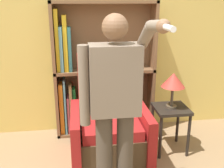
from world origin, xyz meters
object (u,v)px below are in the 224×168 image
table_lamp (173,81)px  bookcase (93,73)px  side_table (171,116)px  armchair (109,128)px  person_standing (115,104)px

table_lamp → bookcase: bearing=145.3°
side_table → table_lamp: bearing=180.0°
armchair → person_standing: 0.99m
bookcase → armchair: size_ratio=1.49×
table_lamp → armchair: bearing=-177.3°
bookcase → armchair: bearing=-78.6°
person_standing → armchair: bearing=86.3°
side_table → table_lamp: (-0.00, 0.00, 0.45)m
bookcase → armchair: 0.85m
bookcase → armchair: (0.13, -0.67, -0.51)m
table_lamp → side_table: bearing=0.0°
armchair → table_lamp: bearing=2.7°
person_standing → table_lamp: bearing=44.4°
bookcase → table_lamp: 1.11m
person_standing → side_table: (0.82, 0.81, -0.53)m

